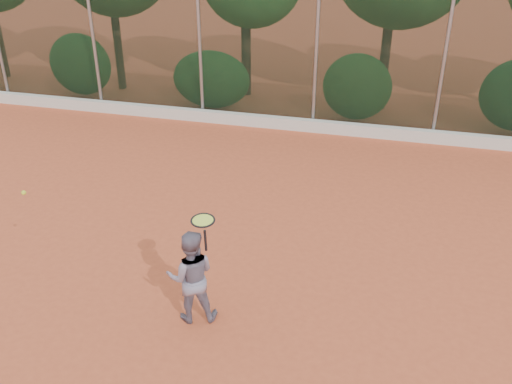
# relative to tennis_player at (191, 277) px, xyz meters

# --- Properties ---
(ground) EXTENTS (80.00, 80.00, 0.00)m
(ground) POSITION_rel_tennis_player_xyz_m (0.51, 0.71, -0.72)
(ground) COLOR #BB4F2C
(ground) RESTS_ON ground
(concrete_curb) EXTENTS (24.00, 0.20, 0.30)m
(concrete_curb) POSITION_rel_tennis_player_xyz_m (0.51, 7.53, -0.57)
(concrete_curb) COLOR beige
(concrete_curb) RESTS_ON ground
(tennis_player) EXTENTS (0.84, 0.75, 1.45)m
(tennis_player) POSITION_rel_tennis_player_xyz_m (0.00, 0.00, 0.00)
(tennis_player) COLOR slate
(tennis_player) RESTS_ON ground
(chainlink_fence) EXTENTS (24.09, 0.09, 3.50)m
(chainlink_fence) POSITION_rel_tennis_player_xyz_m (0.51, 7.71, 1.13)
(chainlink_fence) COLOR black
(chainlink_fence) RESTS_ON ground
(tennis_racket) EXTENTS (0.34, 0.34, 0.54)m
(tennis_racket) POSITION_rel_tennis_player_xyz_m (0.26, -0.11, 0.99)
(tennis_racket) COLOR black
(tennis_racket) RESTS_ON ground
(tennis_ball_in_flight) EXTENTS (0.06, 0.06, 0.06)m
(tennis_ball_in_flight) POSITION_rel_tennis_player_xyz_m (-2.24, -0.27, 1.19)
(tennis_ball_in_flight) COLOR #C4CF2F
(tennis_ball_in_flight) RESTS_ON ground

